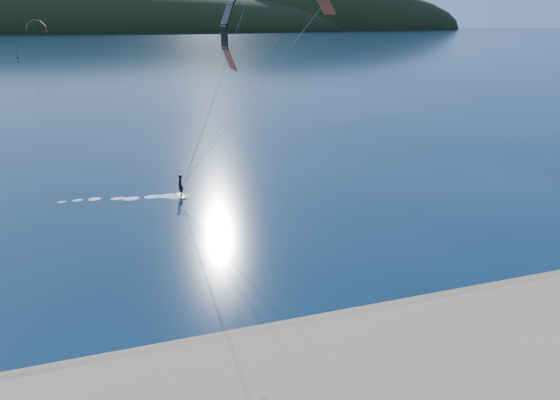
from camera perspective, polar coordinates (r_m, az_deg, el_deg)
The scene contains 4 objects.
wet_sand at distance 24.37m, azimuth -7.50°, elevation -16.57°, with size 220.00×2.50×0.10m.
headland at distance 760.36m, azimuth -18.56°, elevation 17.74°, with size 1200.00×310.00×140.00m.
kitesurfer_near at distance 40.43m, azimuth -0.53°, elevation 17.76°, with size 23.58×6.29×17.49m.
kitesurfer_far at distance 218.24m, azimuth -26.01°, elevation 16.98°, with size 12.65×4.62×13.69m.
Camera 1 is at (-3.08, -14.93, 14.43)m, focal length 32.13 mm.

